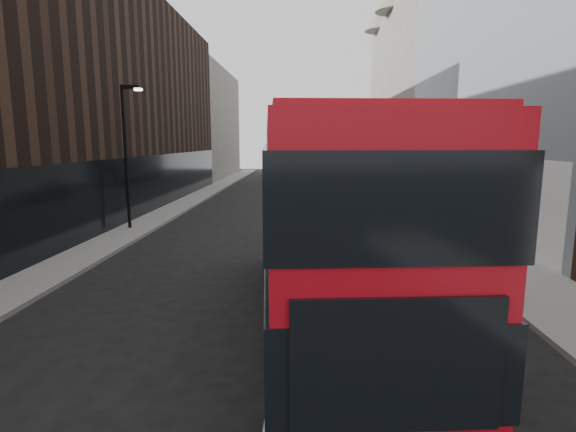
# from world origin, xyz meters

# --- Properties ---
(sidewalk_right) EXTENTS (3.00, 80.00, 0.15)m
(sidewalk_right) POSITION_xyz_m (7.50, 25.00, 0.07)
(sidewalk_right) COLOR slate
(sidewalk_right) RESTS_ON ground
(sidewalk_left) EXTENTS (2.00, 80.00, 0.15)m
(sidewalk_left) POSITION_xyz_m (-8.00, 25.00, 0.07)
(sidewalk_left) COLOR slate
(sidewalk_left) RESTS_ON ground
(building_modern_block) EXTENTS (5.03, 22.00, 20.00)m
(building_modern_block) POSITION_xyz_m (11.47, 21.00, 9.90)
(building_modern_block) COLOR #9FA5AA
(building_modern_block) RESTS_ON ground
(building_victorian) EXTENTS (6.50, 24.00, 21.00)m
(building_victorian) POSITION_xyz_m (11.38, 44.00, 9.66)
(building_victorian) COLOR slate
(building_victorian) RESTS_ON ground
(building_left_mid) EXTENTS (5.00, 24.00, 14.00)m
(building_left_mid) POSITION_xyz_m (-11.50, 30.00, 7.00)
(building_left_mid) COLOR black
(building_left_mid) RESTS_ON ground
(building_left_far) EXTENTS (5.00, 20.00, 13.00)m
(building_left_far) POSITION_xyz_m (-11.50, 52.00, 6.50)
(building_left_far) COLOR slate
(building_left_far) RESTS_ON ground
(street_lamp) EXTENTS (1.06, 0.22, 7.00)m
(street_lamp) POSITION_xyz_m (-8.22, 18.00, 4.18)
(street_lamp) COLOR black
(street_lamp) RESTS_ON sidewalk_left
(red_bus) EXTENTS (3.87, 12.30, 4.89)m
(red_bus) POSITION_xyz_m (1.04, 6.50, 2.72)
(red_bus) COLOR #A20914
(red_bus) RESTS_ON ground
(grey_bus) EXTENTS (3.70, 12.91, 4.11)m
(grey_bus) POSITION_xyz_m (0.80, 44.86, 2.21)
(grey_bus) COLOR black
(grey_bus) RESTS_ON ground
(car_a) EXTENTS (2.17, 4.67, 1.55)m
(car_a) POSITION_xyz_m (1.16, 19.30, 0.77)
(car_a) COLOR black
(car_a) RESTS_ON ground
(car_b) EXTENTS (1.79, 3.93, 1.25)m
(car_b) POSITION_xyz_m (2.00, 24.85, 0.63)
(car_b) COLOR #97999F
(car_b) RESTS_ON ground
(car_c) EXTENTS (2.10, 4.50, 1.27)m
(car_c) POSITION_xyz_m (1.17, 29.73, 0.63)
(car_c) COLOR black
(car_c) RESTS_ON ground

